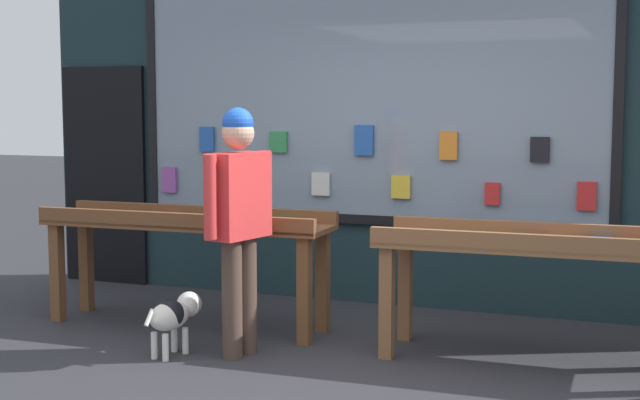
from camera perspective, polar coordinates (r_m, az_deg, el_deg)
ground_plane at (r=5.69m, az=-1.21°, el=-11.59°), size 40.00×40.00×0.00m
shopfront_facade at (r=7.71m, az=5.16°, el=5.34°), size 7.04×0.29×3.26m
display_table_left at (r=7.01m, az=-8.51°, el=-2.12°), size 2.34×0.63×0.93m
display_table_right at (r=6.13m, az=14.61°, el=-3.47°), size 2.34×0.75×0.91m
person_browsing at (r=6.10m, az=-5.23°, el=-0.72°), size 0.32×0.66×1.72m
small_dog at (r=6.30m, az=-9.38°, el=-7.24°), size 0.25×0.55×0.41m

